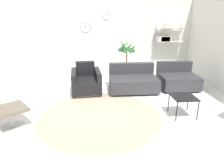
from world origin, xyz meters
TOP-DOWN VIEW (x-y plane):
  - ground_plane at (0.00, 0.00)m, footprint 12.00×12.00m
  - wall_back at (0.00, 3.07)m, footprint 12.00×0.09m
  - round_rug at (0.09, -0.28)m, footprint 2.53×2.53m
  - armchair_red at (-0.20, 1.16)m, footprint 0.81×0.93m
  - couch_low at (1.07, 1.19)m, footprint 1.28×0.96m
  - couch_second at (2.37, 1.27)m, footprint 1.03×0.96m
  - side_table at (1.79, -0.41)m, footprint 0.47×0.47m
  - potted_plant at (1.09, 2.40)m, footprint 0.56×0.59m
  - shelf_unit at (2.54, 2.84)m, footprint 0.94×0.28m

SIDE VIEW (x-z plane):
  - ground_plane at x=0.00m, z-range 0.00..0.00m
  - round_rug at x=0.09m, z-range 0.00..0.01m
  - couch_second at x=2.37m, z-range -0.10..0.60m
  - couch_low at x=1.07m, z-range -0.10..0.60m
  - armchair_red at x=-0.20m, z-range -0.10..0.67m
  - side_table at x=1.79m, z-range 0.17..0.59m
  - potted_plant at x=1.09m, z-range -0.07..1.23m
  - shelf_unit at x=2.54m, z-range 0.40..2.26m
  - wall_back at x=0.00m, z-range 0.00..2.80m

